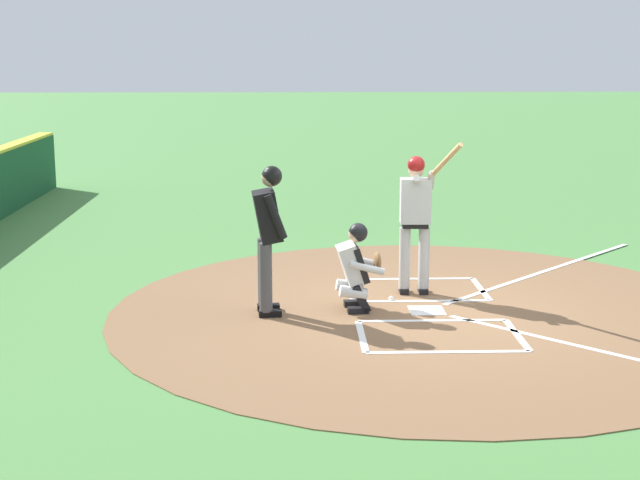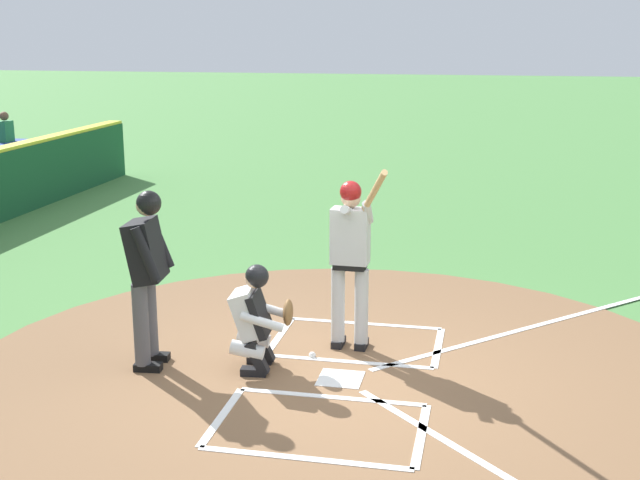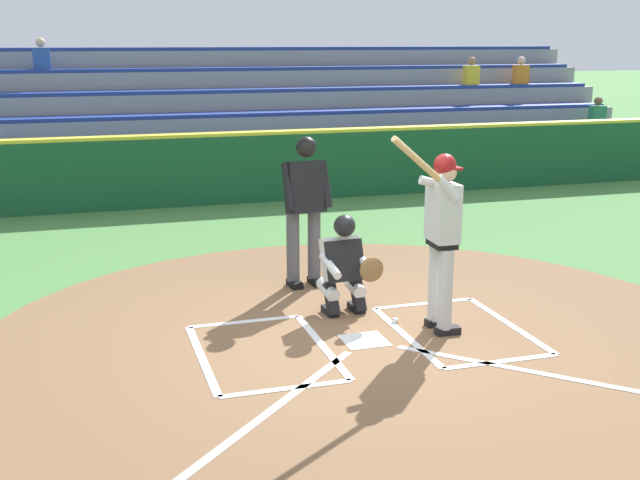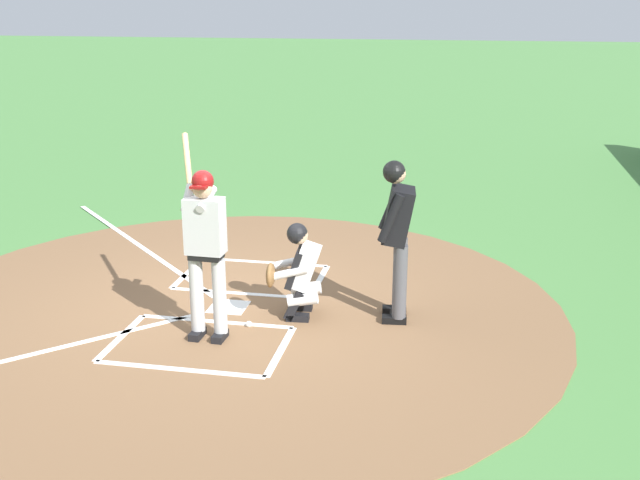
% 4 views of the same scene
% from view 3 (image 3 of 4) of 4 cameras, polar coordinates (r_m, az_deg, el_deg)
% --- Properties ---
extents(ground_plane, '(120.00, 120.00, 0.00)m').
position_cam_3_polar(ground_plane, '(8.29, 3.14, -7.15)').
color(ground_plane, '#4C8442').
extents(dirt_circle, '(8.00, 8.00, 0.01)m').
position_cam_3_polar(dirt_circle, '(8.29, 3.14, -7.11)').
color(dirt_circle, brown).
rests_on(dirt_circle, ground).
extents(home_plate_and_chalk, '(7.93, 4.91, 0.01)m').
position_cam_3_polar(home_plate_and_chalk, '(7.53, 5.46, -9.34)').
color(home_plate_and_chalk, white).
rests_on(home_plate_and_chalk, dirt_circle).
extents(batter, '(0.94, 0.69, 2.13)m').
position_cam_3_polar(batter, '(8.32, 8.58, 0.72)').
color(batter, '#BCBCBC').
rests_on(batter, ground).
extents(catcher, '(0.62, 0.61, 1.13)m').
position_cam_3_polar(catcher, '(8.93, 1.75, -1.59)').
color(catcher, black).
rests_on(catcher, ground).
extents(plate_umpire, '(0.61, 0.45, 1.86)m').
position_cam_3_polar(plate_umpire, '(9.80, -1.08, 2.75)').
color(plate_umpire, '#4C4C51').
rests_on(plate_umpire, ground).
extents(baseball, '(0.07, 0.07, 0.07)m').
position_cam_3_polar(baseball, '(8.80, 5.30, -5.68)').
color(baseball, white).
rests_on(baseball, ground).
extents(backstop_wall, '(22.00, 0.36, 1.31)m').
position_cam_3_polar(backstop_wall, '(15.18, -6.59, 5.05)').
color(backstop_wall, '#19512D').
rests_on(backstop_wall, ground).
extents(bleacher_stand, '(20.00, 5.10, 3.45)m').
position_cam_3_polar(bleacher_stand, '(18.88, -8.75, 7.80)').
color(bleacher_stand, gray).
rests_on(bleacher_stand, ground).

